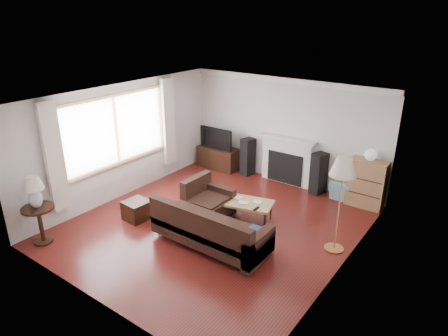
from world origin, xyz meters
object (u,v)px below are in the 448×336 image
Objects in this scene: tv_stand at (219,158)px; side_table at (41,225)px; sectional_sofa at (210,227)px; floor_lamp at (339,205)px; bookshelf at (367,183)px; coffee_table at (245,211)px.

tv_stand is 4.81m from side_table.
floor_lamp is (1.84, 1.17, 0.49)m from sectional_sofa.
sectional_sofa reaches higher than side_table.
side_table is (-4.24, -4.85, -0.17)m from bookshelf.
side_table is (-2.53, -2.82, 0.14)m from coffee_table.
tv_stand is 0.64× the size of floor_lamp.
coffee_table is (2.13, -1.97, -0.07)m from tv_stand.
sectional_sofa is 1.34× the size of floor_lamp.
floor_lamp reaches higher than tv_stand.
bookshelf is 3.59m from sectional_sofa.
sectional_sofa is 2.20× the size of coffee_table.
tv_stand is 1.59× the size of side_table.
sectional_sofa is at bearing -118.47° from bookshelf.
bookshelf is 2.67m from coffee_table.
coffee_table is 3.79m from side_table.
tv_stand is 3.76m from sectional_sofa.
bookshelf is 6.45m from side_table.
bookshelf is at bearing 48.83° from side_table.
floor_lamp is at bearing 32.54° from sectional_sofa.
tv_stand is 2.90m from coffee_table.
coffee_table is 1.95m from floor_lamp.
side_table reaches higher than tv_stand.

